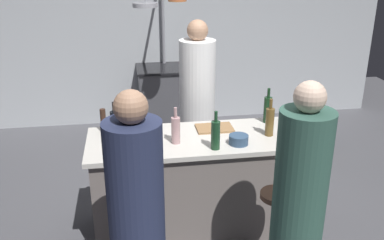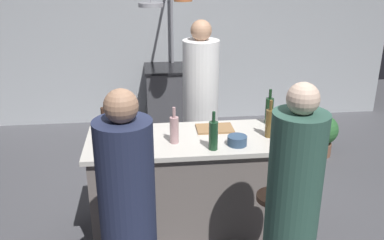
{
  "view_description": "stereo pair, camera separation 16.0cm",
  "coord_description": "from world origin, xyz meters",
  "px_view_note": "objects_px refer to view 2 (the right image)",
  "views": [
    {
      "loc": [
        -0.54,
        -3.24,
        2.34
      ],
      "look_at": [
        0.0,
        0.15,
        1.0
      ],
      "focal_mm": 39.92,
      "sensor_mm": 36.0,
      "label": 1
    },
    {
      "loc": [
        -0.38,
        -3.27,
        2.34
      ],
      "look_at": [
        0.0,
        0.15,
        1.0
      ],
      "focal_mm": 39.92,
      "sensor_mm": 36.0,
      "label": 2
    }
  ],
  "objects_px": {
    "bar_stool_left": "(137,239)",
    "chef": "(201,110)",
    "guest_left": "(129,225)",
    "mixing_bowl_blue": "(237,141)",
    "cutting_board": "(215,128)",
    "wine_bottle_red": "(269,110)",
    "wine_bottle_amber": "(270,123)",
    "stove_range": "(174,98)",
    "wine_bottle_green": "(213,135)",
    "guest_right": "(292,213)",
    "wine_glass_near_right_guest": "(106,142)",
    "bar_stool_right": "(271,230)",
    "mixing_bowl_steel": "(139,132)",
    "potted_plant": "(323,133)",
    "wine_glass_by_chef": "(145,137)",
    "pepper_mill": "(104,119)",
    "wine_bottle_dark": "(115,121)",
    "wine_bottle_rose": "(174,129)"
  },
  "relations": [
    {
      "from": "wine_bottle_red",
      "to": "wine_bottle_green",
      "type": "xyz_separation_m",
      "value": [
        -0.59,
        -0.49,
        -0.0
      ]
    },
    {
      "from": "mixing_bowl_steel",
      "to": "chef",
      "type": "bearing_deg",
      "value": 52.68
    },
    {
      "from": "bar_stool_left",
      "to": "pepper_mill",
      "type": "xyz_separation_m",
      "value": [
        -0.26,
        0.86,
        0.63
      ]
    },
    {
      "from": "guest_right",
      "to": "cutting_board",
      "type": "distance_m",
      "value": 1.19
    },
    {
      "from": "bar_stool_left",
      "to": "cutting_board",
      "type": "xyz_separation_m",
      "value": [
        0.7,
        0.78,
        0.53
      ]
    },
    {
      "from": "guest_left",
      "to": "bar_stool_left",
      "type": "bearing_deg",
      "value": 85.75
    },
    {
      "from": "potted_plant",
      "to": "mixing_bowl_steel",
      "type": "bearing_deg",
      "value": -150.16
    },
    {
      "from": "bar_stool_left",
      "to": "potted_plant",
      "type": "bearing_deg",
      "value": 41.06
    },
    {
      "from": "bar_stool_left",
      "to": "cutting_board",
      "type": "bearing_deg",
      "value": 48.0
    },
    {
      "from": "wine_bottle_amber",
      "to": "wine_glass_near_right_guest",
      "type": "distance_m",
      "value": 1.35
    },
    {
      "from": "guest_right",
      "to": "pepper_mill",
      "type": "bearing_deg",
      "value": 136.61
    },
    {
      "from": "wine_glass_near_right_guest",
      "to": "wine_glass_by_chef",
      "type": "xyz_separation_m",
      "value": [
        0.3,
        0.06,
        0.0
      ]
    },
    {
      "from": "chef",
      "to": "potted_plant",
      "type": "bearing_deg",
      "value": 15.55
    },
    {
      "from": "wine_bottle_amber",
      "to": "stove_range",
      "type": "bearing_deg",
      "value": 104.17
    },
    {
      "from": "guest_right",
      "to": "chef",
      "type": "bearing_deg",
      "value": 100.84
    },
    {
      "from": "guest_right",
      "to": "wine_glass_near_right_guest",
      "type": "xyz_separation_m",
      "value": [
        -1.24,
        0.73,
        0.24
      ]
    },
    {
      "from": "potted_plant",
      "to": "wine_glass_near_right_guest",
      "type": "xyz_separation_m",
      "value": [
        -2.45,
        -1.58,
        0.71
      ]
    },
    {
      "from": "bar_stool_right",
      "to": "pepper_mill",
      "type": "relative_size",
      "value": 3.24
    },
    {
      "from": "bar_stool_left",
      "to": "cutting_board",
      "type": "height_order",
      "value": "cutting_board"
    },
    {
      "from": "bar_stool_left",
      "to": "guest_right",
      "type": "height_order",
      "value": "guest_right"
    },
    {
      "from": "bar_stool_left",
      "to": "wine_bottle_rose",
      "type": "xyz_separation_m",
      "value": [
        0.33,
        0.54,
        0.64
      ]
    },
    {
      "from": "guest_left",
      "to": "guest_right",
      "type": "distance_m",
      "value": 1.06
    },
    {
      "from": "wine_bottle_red",
      "to": "wine_bottle_amber",
      "type": "xyz_separation_m",
      "value": [
        -0.08,
        -0.29,
        -0.0
      ]
    },
    {
      "from": "wine_bottle_red",
      "to": "mixing_bowl_blue",
      "type": "relative_size",
      "value": 2.06
    },
    {
      "from": "bar_stool_left",
      "to": "wine_glass_by_chef",
      "type": "xyz_separation_m",
      "value": [
        0.09,
        0.43,
        0.63
      ]
    },
    {
      "from": "chef",
      "to": "bar_stool_left",
      "type": "distance_m",
      "value": 1.71
    },
    {
      "from": "pepper_mill",
      "to": "guest_right",
      "type": "bearing_deg",
      "value": -43.39
    },
    {
      "from": "wine_bottle_red",
      "to": "wine_glass_by_chef",
      "type": "relative_size",
      "value": 2.22
    },
    {
      "from": "bar_stool_right",
      "to": "mixing_bowl_steel",
      "type": "bearing_deg",
      "value": 144.9
    },
    {
      "from": "cutting_board",
      "to": "wine_bottle_amber",
      "type": "bearing_deg",
      "value": -25.67
    },
    {
      "from": "chef",
      "to": "wine_bottle_red",
      "type": "distance_m",
      "value": 0.87
    },
    {
      "from": "guest_left",
      "to": "wine_bottle_green",
      "type": "xyz_separation_m",
      "value": [
        0.65,
        0.75,
        0.26
      ]
    },
    {
      "from": "wine_glass_by_chef",
      "to": "mixing_bowl_steel",
      "type": "relative_size",
      "value": 0.95
    },
    {
      "from": "wine_bottle_dark",
      "to": "guest_left",
      "type": "bearing_deg",
      "value": -83.38
    },
    {
      "from": "pepper_mill",
      "to": "mixing_bowl_steel",
      "type": "relative_size",
      "value": 1.37
    },
    {
      "from": "bar_stool_right",
      "to": "mixing_bowl_steel",
      "type": "height_order",
      "value": "mixing_bowl_steel"
    },
    {
      "from": "bar_stool_left",
      "to": "wine_bottle_green",
      "type": "xyz_separation_m",
      "value": [
        0.62,
        0.38,
        0.65
      ]
    },
    {
      "from": "chef",
      "to": "guest_left",
      "type": "distance_m",
      "value": 2.02
    },
    {
      "from": "guest_left",
      "to": "mixing_bowl_steel",
      "type": "height_order",
      "value": "guest_left"
    },
    {
      "from": "guest_left",
      "to": "mixing_bowl_blue",
      "type": "relative_size",
      "value": 10.46
    },
    {
      "from": "chef",
      "to": "wine_glass_near_right_guest",
      "type": "relative_size",
      "value": 11.98
    },
    {
      "from": "chef",
      "to": "wine_glass_near_right_guest",
      "type": "distance_m",
      "value": 1.45
    },
    {
      "from": "stove_range",
      "to": "wine_bottle_green",
      "type": "relative_size",
      "value": 2.82
    },
    {
      "from": "wine_glass_near_right_guest",
      "to": "wine_glass_by_chef",
      "type": "relative_size",
      "value": 1.0
    },
    {
      "from": "guest_right",
      "to": "wine_bottle_dark",
      "type": "bearing_deg",
      "value": 136.32
    },
    {
      "from": "guest_left",
      "to": "wine_glass_by_chef",
      "type": "xyz_separation_m",
      "value": [
        0.12,
        0.81,
        0.24
      ]
    },
    {
      "from": "guest_right",
      "to": "mixing_bowl_blue",
      "type": "height_order",
      "value": "guest_right"
    },
    {
      "from": "guest_left",
      "to": "wine_glass_by_chef",
      "type": "relative_size",
      "value": 11.3
    },
    {
      "from": "bar_stool_left",
      "to": "wine_glass_by_chef",
      "type": "height_order",
      "value": "wine_glass_by_chef"
    },
    {
      "from": "bar_stool_left",
      "to": "chef",
      "type": "bearing_deg",
      "value": 66.16
    }
  ]
}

